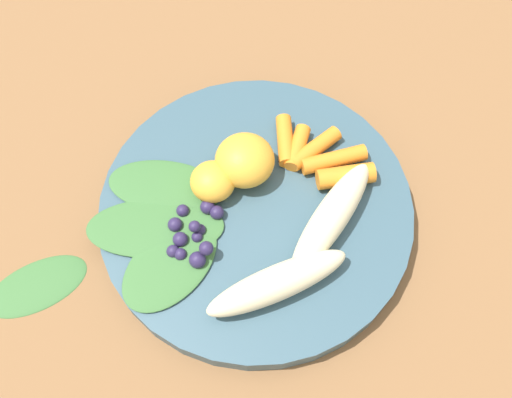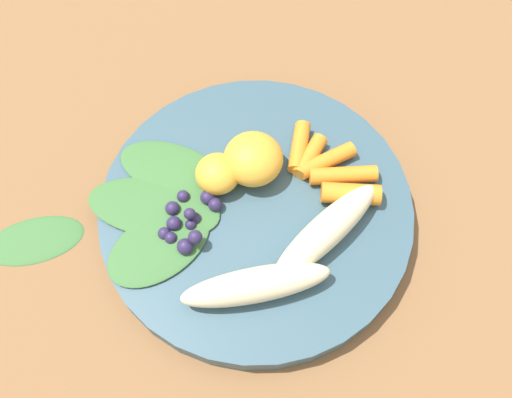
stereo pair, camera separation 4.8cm
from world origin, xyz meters
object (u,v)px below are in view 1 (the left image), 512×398
Objects in this scene: orange_segment_near at (213,181)px; bowl at (256,210)px; banana_peeled_left at (332,216)px; banana_peeled_right at (278,283)px; kale_leaf_stray at (36,285)px.

bowl is at bearing 60.62° from orange_segment_near.
bowl is 0.07m from banana_peeled_left.
kale_leaf_stray is at bearing 153.68° from banana_peeled_right.
kale_leaf_stray is at bearing -78.57° from bowl.
banana_peeled_left is at bearing 27.50° from banana_peeled_right.
banana_peeled_right reaches higher than kale_leaf_stray.
banana_peeled_right is 0.22m from kale_leaf_stray.
orange_segment_near reaches higher than banana_peeled_right.
bowl is 0.09m from banana_peeled_right.
banana_peeled_right is (0.05, -0.06, 0.00)m from banana_peeled_left.
banana_peeled_left is 3.06× the size of orange_segment_near.
bowl is at bearing 107.25° from banana_peeled_left.
orange_segment_near is (-0.02, -0.04, 0.03)m from bowl.
banana_peeled_right is (0.08, 0.01, 0.03)m from bowl.
banana_peeled_left reaches higher than kale_leaf_stray.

